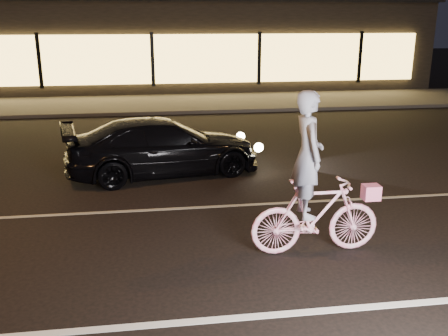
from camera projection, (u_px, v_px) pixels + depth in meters
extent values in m
plane|color=black|center=(163.00, 262.00, 7.02)|extent=(90.00, 90.00, 0.00)
cube|color=silver|center=(167.00, 324.00, 5.60)|extent=(60.00, 0.12, 0.01)
cube|color=gray|center=(160.00, 209.00, 8.91)|extent=(60.00, 0.10, 0.01)
cube|color=#383533|center=(154.00, 104.00, 19.31)|extent=(30.00, 4.00, 0.12)
cube|color=black|center=(152.00, 44.00, 24.43)|extent=(25.00, 8.00, 4.00)
cube|color=black|center=(150.00, 0.00, 23.83)|extent=(25.40, 8.40, 0.30)
cube|color=#F4BF55|center=(152.00, 59.00, 20.66)|extent=(23.00, 0.15, 2.00)
cube|color=black|center=(39.00, 61.00, 19.97)|extent=(0.15, 0.08, 2.20)
cube|color=black|center=(153.00, 59.00, 20.58)|extent=(0.15, 0.08, 2.20)
cube|color=black|center=(259.00, 58.00, 21.19)|extent=(0.15, 0.08, 2.20)
cube|color=black|center=(360.00, 57.00, 21.80)|extent=(0.15, 0.08, 2.20)
imported|color=#FF4A82|center=(316.00, 216.00, 7.15)|extent=(1.89, 0.53, 1.13)
imported|color=silver|center=(308.00, 155.00, 6.86)|extent=(0.43, 0.65, 1.78)
cube|color=#FD5E92|center=(371.00, 192.00, 7.17)|extent=(0.24, 0.19, 0.22)
imported|color=black|center=(164.00, 147.00, 10.79)|extent=(4.44, 2.46, 1.22)
sphere|color=#FFF2BF|center=(241.00, 136.00, 11.93)|extent=(0.20, 0.20, 0.20)
sphere|color=#FFF2BF|center=(259.00, 147.00, 10.92)|extent=(0.20, 0.20, 0.20)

